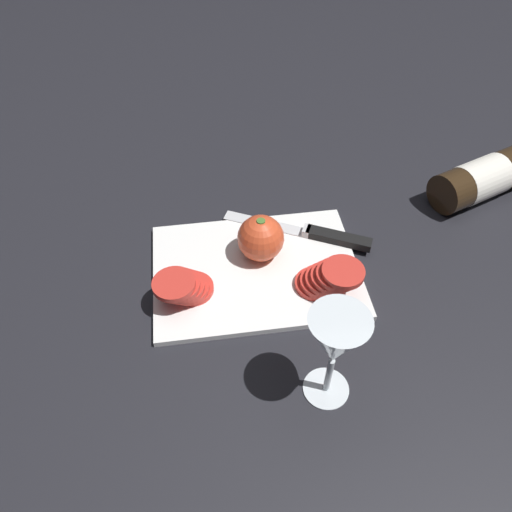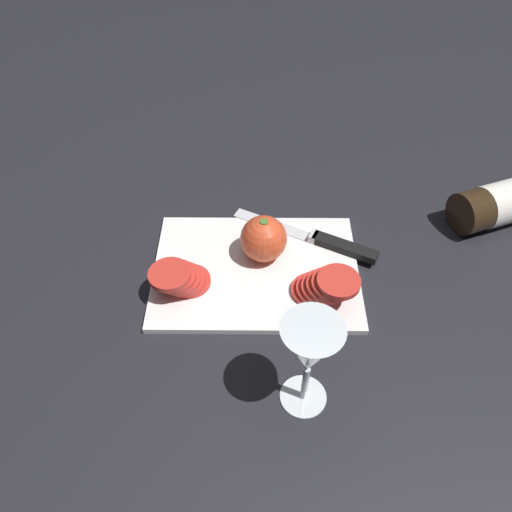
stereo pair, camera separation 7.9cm
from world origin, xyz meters
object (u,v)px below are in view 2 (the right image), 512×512
at_px(tomato_slice_stack_near, 325,286).
at_px(tomato_slice_stack_far, 180,278).
at_px(knife, 331,243).
at_px(whole_tomato, 264,239).
at_px(wine_glass, 310,353).

height_order(tomato_slice_stack_near, tomato_slice_stack_far, tomato_slice_stack_near).
xyz_separation_m(knife, tomato_slice_stack_far, (0.24, 0.09, 0.02)).
xyz_separation_m(tomato_slice_stack_near, tomato_slice_stack_far, (0.22, -0.02, -0.00)).
xyz_separation_m(whole_tomato, knife, (-0.11, -0.02, -0.03)).
bearing_deg(knife, tomato_slice_stack_far, 47.32).
height_order(knife, tomato_slice_stack_far, tomato_slice_stack_far).
height_order(wine_glass, tomato_slice_stack_far, wine_glass).
relative_size(whole_tomato, tomato_slice_stack_far, 0.85).
bearing_deg(whole_tomato, knife, -168.91).
xyz_separation_m(whole_tomato, tomato_slice_stack_near, (-0.09, 0.09, -0.01)).
bearing_deg(knife, wine_glass, 103.72).
distance_m(whole_tomato, knife, 0.12).
relative_size(wine_glass, tomato_slice_stack_near, 1.63).
bearing_deg(tomato_slice_stack_near, whole_tomato, -43.87).
bearing_deg(tomato_slice_stack_far, tomato_slice_stack_near, 175.23).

